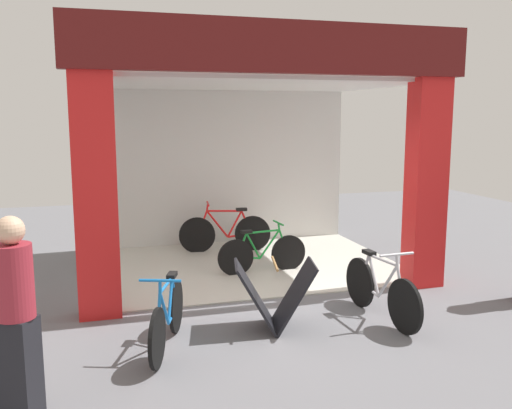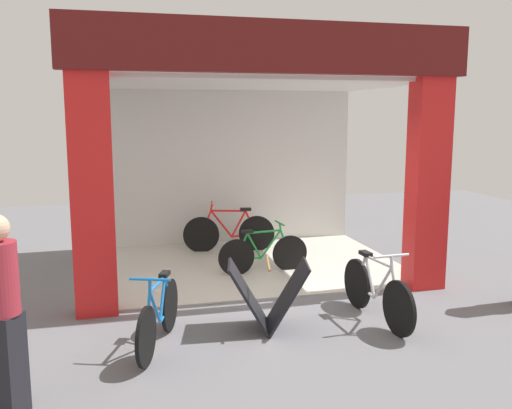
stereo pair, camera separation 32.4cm
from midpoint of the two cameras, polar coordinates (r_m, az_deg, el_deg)
name	(u,v)px [view 2 (the right image)]	position (r m, az deg, el deg)	size (l,w,h in m)	color
ground_plane	(272,299)	(7.64, 2.84, -9.58)	(18.02, 18.02, 0.00)	slate
shop_facade	(243,148)	(8.93, -0.31, 5.77)	(5.21, 3.81, 3.59)	beige
bicycle_inside_0	(263,253)	(8.74, 1.80, -4.99)	(1.44, 0.40, 0.79)	black
bicycle_inside_1	(229,232)	(10.07, -1.81, -2.82)	(1.63, 0.45, 0.90)	black
bicycle_parked_0	(376,292)	(6.95, 13.47, -8.66)	(0.44, 1.62, 0.89)	black
bicycle_parked_1	(159,316)	(6.11, -8.33, -11.19)	(0.57, 1.46, 0.84)	black
sandwich_board_sign	(268,296)	(6.51, 2.68, -9.28)	(1.02, 0.77, 0.80)	black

